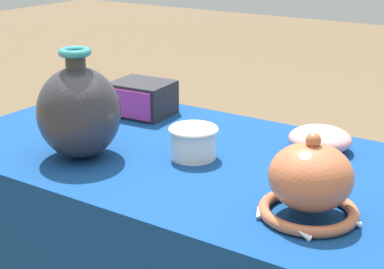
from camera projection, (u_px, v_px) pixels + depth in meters
name	position (u px, v px, depth m)	size (l,w,h in m)	color
display_table	(200.00, 192.00, 1.40)	(1.32, 0.67, 0.76)	#38383D
vase_tall_bulbous	(79.00, 112.00, 1.36)	(0.19, 0.19, 0.26)	#2D2D33
vase_dome_bell	(310.00, 183.00, 1.09)	(0.20, 0.20, 0.17)	#BC6642
mosaic_tile_box	(142.00, 98.00, 1.69)	(0.17, 0.15, 0.10)	#232328
bowl_shallow_rose	(320.00, 139.00, 1.42)	(0.15, 0.15, 0.06)	#D19399
cup_wide_ivory	(193.00, 141.00, 1.38)	(0.12, 0.12, 0.08)	white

